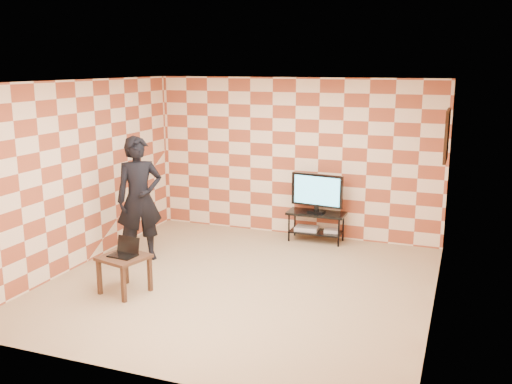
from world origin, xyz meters
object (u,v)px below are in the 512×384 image
Objects in this scene: tv_stand at (316,220)px; person at (139,199)px; side_table at (124,262)px; tv at (317,191)px.

tv_stand is 2.96m from person.
side_table is at bearing -109.81° from person.
person is (-0.50, 1.22, 0.53)m from side_table.
person reaches higher than side_table.
person is at bearing -141.43° from tv_stand.
person reaches higher than tv_stand.
side_table is (-1.76, -3.03, 0.05)m from tv_stand.
tv_stand is 1.46× the size of side_table.
tv is (0.00, -0.00, 0.49)m from tv_stand.
tv reaches higher than tv_stand.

